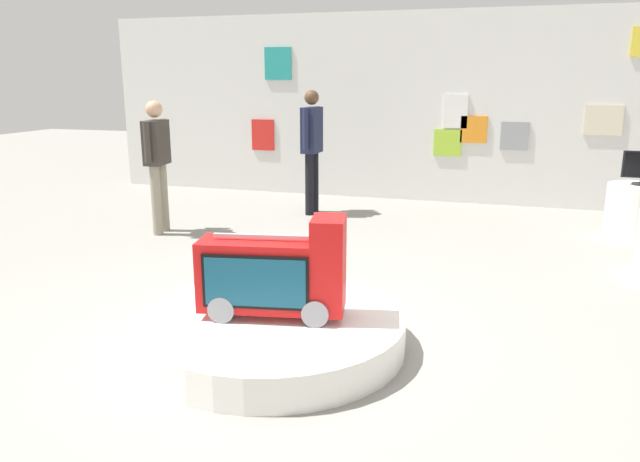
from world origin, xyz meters
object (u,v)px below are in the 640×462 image
object	(u,v)px
novelty_firetruck_tv	(275,276)
shopper_browsing_rear	(312,142)
display_pedestal_center_rear	(637,212)
shopper_browsing_near_truck	(157,157)
main_display_pedestal	(273,331)

from	to	relation	value
novelty_firetruck_tv	shopper_browsing_rear	world-z (taller)	shopper_browsing_rear
display_pedestal_center_rear	shopper_browsing_near_truck	distance (m)	5.82
display_pedestal_center_rear	shopper_browsing_near_truck	world-z (taller)	shopper_browsing_near_truck
main_display_pedestal	shopper_browsing_near_truck	size ratio (longest dim) A/B	1.17
main_display_pedestal	novelty_firetruck_tv	bearing A→B (deg)	-8.21
main_display_pedestal	novelty_firetruck_tv	world-z (taller)	novelty_firetruck_tv
main_display_pedestal	shopper_browsing_near_truck	world-z (taller)	shopper_browsing_near_truck
novelty_firetruck_tv	display_pedestal_center_rear	bearing A→B (deg)	53.82
main_display_pedestal	display_pedestal_center_rear	distance (m)	5.14
novelty_firetruck_tv	main_display_pedestal	bearing A→B (deg)	171.79
display_pedestal_center_rear	shopper_browsing_rear	xyz separation A→B (m)	(-4.15, 0.18, 0.68)
display_pedestal_center_rear	shopper_browsing_rear	world-z (taller)	shopper_browsing_rear
main_display_pedestal	display_pedestal_center_rear	world-z (taller)	display_pedestal_center_rear
display_pedestal_center_rear	novelty_firetruck_tv	bearing A→B (deg)	-126.18
display_pedestal_center_rear	shopper_browsing_rear	bearing A→B (deg)	177.56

